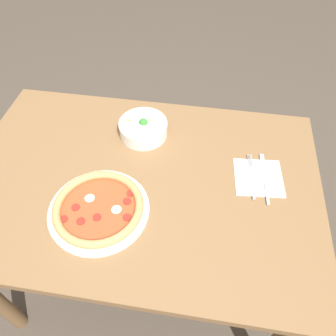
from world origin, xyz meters
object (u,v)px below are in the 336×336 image
knife (265,180)px  pizza (99,208)px  fork (252,176)px  bowl (143,127)px

knife → pizza: bearing=107.5°
pizza → fork: (0.47, 0.21, -0.01)m
pizza → bowl: 0.37m
bowl → fork: bearing=-20.4°
pizza → bowl: bearing=79.6°
fork → knife: same height
knife → bowl: bearing=66.4°
bowl → knife: bearing=-19.4°
bowl → fork: bowl is taller
bowl → fork: (0.40, -0.15, -0.03)m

